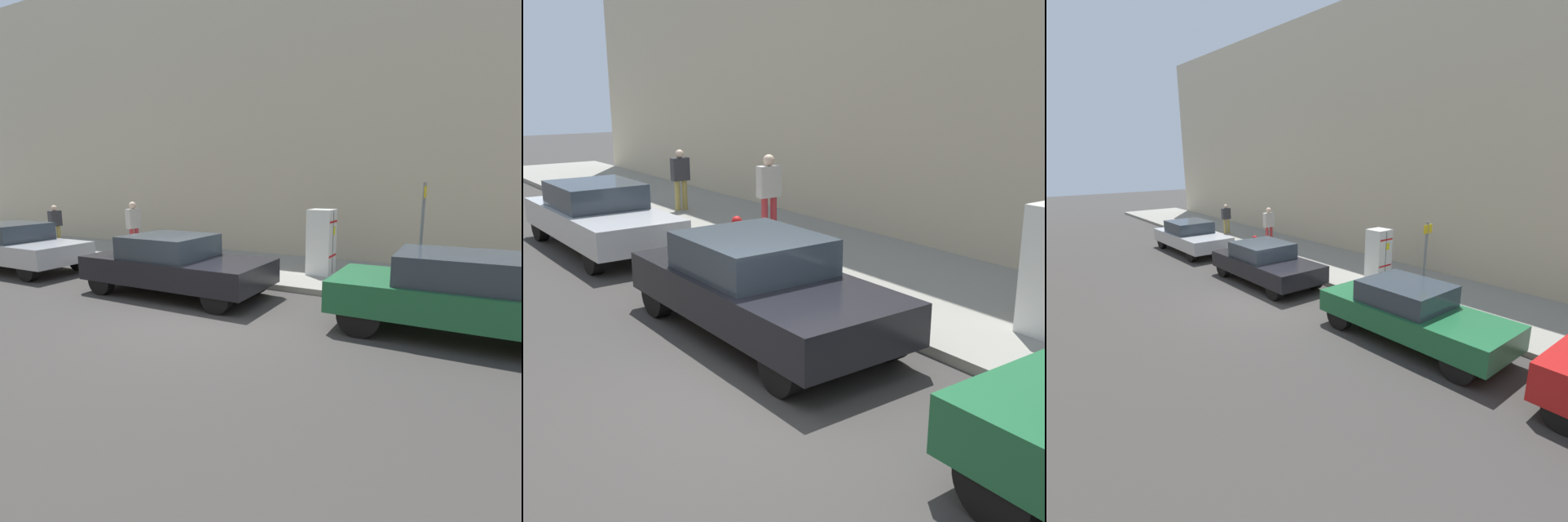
{
  "view_description": "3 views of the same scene",
  "coord_description": "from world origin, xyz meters",
  "views": [
    {
      "loc": [
        6.27,
        4.47,
        2.56
      ],
      "look_at": [
        -2.67,
        -0.05,
        0.63
      ],
      "focal_mm": 28.0,
      "sensor_mm": 36.0,
      "label": 1
    },
    {
      "loc": [
        3.64,
        5.61,
        3.37
      ],
      "look_at": [
        -0.4,
        0.04,
        1.49
      ],
      "focal_mm": 45.0,
      "sensor_mm": 36.0,
      "label": 2
    },
    {
      "loc": [
        6.52,
        9.87,
        4.34
      ],
      "look_at": [
        -0.99,
        0.9,
        1.25
      ],
      "focal_mm": 28.0,
      "sensor_mm": 36.0,
      "label": 3
    }
  ],
  "objects": [
    {
      "name": "parked_sedan_dark",
      "position": [
        -1.08,
        -1.46,
        0.71
      ],
      "size": [
        1.89,
        4.33,
        1.38
      ],
      "color": "black",
      "rests_on": "ground"
    },
    {
      "name": "pedestrian_walking_far",
      "position": [
        -4.12,
        -9.67,
        1.04
      ],
      "size": [
        0.46,
        0.22,
        1.58
      ],
      "rotation": [
        0.0,
        0.0,
        1.11
      ],
      "color": "#A8934C",
      "rests_on": "sidewalk_slab"
    },
    {
      "name": "sidewalk_slab",
      "position": [
        -4.37,
        0.0,
        0.07
      ],
      "size": [
        3.95,
        44.0,
        0.15
      ],
      "primitive_type": "cube",
      "color": "gray",
      "rests_on": "ground"
    },
    {
      "name": "pedestrian_standing_near",
      "position": [
        -4.18,
        -5.71,
        1.19
      ],
      "size": [
        0.52,
        0.24,
        1.79
      ],
      "rotation": [
        0.0,
        0.0,
        5.07
      ],
      "color": "#B73338",
      "rests_on": "sidewalk_slab"
    },
    {
      "name": "parked_sedan_silver",
      "position": [
        -1.08,
        -7.41,
        0.72
      ],
      "size": [
        1.84,
        4.44,
        1.39
      ],
      "color": "silver",
      "rests_on": "ground"
    },
    {
      "name": "fire_hydrant",
      "position": [
        -2.91,
        -4.98,
        0.53
      ],
      "size": [
        0.22,
        0.22,
        0.74
      ],
      "color": "red",
      "rests_on": "sidewalk_slab"
    },
    {
      "name": "ground_plane",
      "position": [
        0.0,
        0.0,
        0.0
      ],
      "size": [
        80.0,
        80.0,
        0.0
      ],
      "primitive_type": "plane",
      "color": "#383533"
    }
  ]
}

